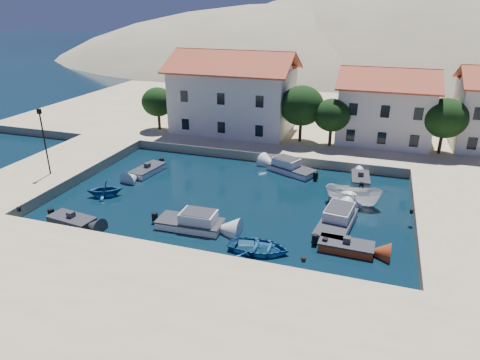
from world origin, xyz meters
name	(u,v)px	position (x,y,z in m)	size (l,w,h in m)	color
ground	(183,259)	(0.00, 0.00, 0.00)	(400.00, 400.00, 0.00)	black
quay_south	(135,310)	(0.00, -6.00, 0.50)	(52.00, 12.00, 1.00)	tan
quay_west	(53,169)	(-19.00, 10.00, 0.50)	(8.00, 20.00, 1.00)	tan
quay_north	(309,119)	(2.00, 38.00, 0.50)	(80.00, 36.00, 1.00)	tan
hills	(406,132)	(20.64, 123.62, -23.40)	(254.00, 176.00, 99.00)	gray
building_left	(234,90)	(-6.00, 28.00, 5.94)	(14.70, 9.45, 9.70)	white
building_mid	(386,105)	(12.00, 29.00, 5.22)	(10.50, 8.40, 8.30)	white
trees	(315,110)	(4.51, 25.46, 4.84)	(37.30, 5.30, 6.45)	#382314
lamppost	(44,136)	(-17.50, 8.00, 4.75)	(0.35, 0.25, 6.22)	black
bollards	(240,225)	(2.80, 3.87, 1.15)	(29.36, 9.56, 0.30)	black
motorboat_grey_sw	(72,221)	(-10.35, 1.84, 0.29)	(3.93, 2.14, 1.25)	#303135
cabin_cruiser_south	(190,222)	(-1.35, 4.24, 0.48)	(5.16, 2.34, 1.60)	silver
rowboat_south	(259,251)	(4.60, 2.63, 0.00)	(3.08, 4.31, 0.89)	navy
motorboat_red_se	(346,247)	(10.34, 4.65, 0.29)	(3.82, 1.80, 1.25)	maroon
cabin_cruiser_east	(336,222)	(9.29, 7.69, 0.48)	(2.94, 5.83, 1.60)	silver
boat_east	(352,204)	(10.14, 12.33, 0.00)	(1.78, 4.73, 1.83)	silver
motorboat_white_ne	(360,179)	(10.46, 17.62, 0.30)	(2.02, 3.70, 1.25)	silver
rowboat_west	(106,196)	(-10.97, 7.18, 0.00)	(2.64, 3.06, 1.61)	navy
motorboat_white_west	(148,170)	(-10.17, 13.27, 0.29)	(2.37, 4.28, 1.25)	silver
cabin_cruiser_north	(291,168)	(3.65, 17.92, 0.48)	(5.35, 3.94, 1.60)	silver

